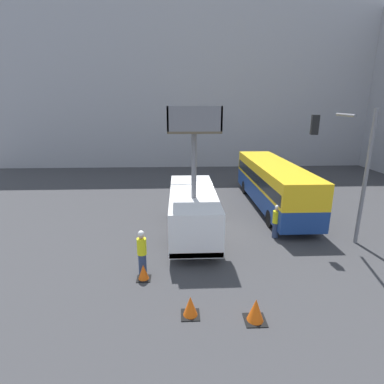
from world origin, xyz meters
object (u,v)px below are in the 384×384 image
at_px(traffic_light_pole, 349,157).
at_px(road_worker_directing, 276,222).
at_px(traffic_cone_near_truck, 143,272).
at_px(traffic_cone_mid_road, 256,311).
at_px(utility_truck, 193,207).
at_px(traffic_cone_far_side, 190,307).
at_px(city_bus, 273,182).
at_px(road_worker_near_truck, 142,252).

height_order(traffic_light_pole, road_worker_directing, traffic_light_pole).
distance_m(traffic_light_pole, road_worker_directing, 4.60).
distance_m(traffic_cone_near_truck, traffic_cone_mid_road, 4.60).
xyz_separation_m(traffic_light_pole, road_worker_directing, (-3.00, 0.59, -3.44)).
bearing_deg(traffic_light_pole, traffic_cone_near_truck, -162.00).
xyz_separation_m(road_worker_directing, traffic_cone_mid_road, (-2.59, -6.21, -0.51)).
xyz_separation_m(utility_truck, traffic_cone_near_truck, (-2.14, -4.22, -1.23)).
xyz_separation_m(traffic_cone_mid_road, traffic_cone_far_side, (-2.06, 0.34, -0.04)).
xyz_separation_m(traffic_light_pole, traffic_cone_far_side, (-7.64, -5.28, -3.99)).
bearing_deg(traffic_cone_mid_road, traffic_light_pole, 45.14).
bearing_deg(city_bus, road_worker_directing, 149.81).
height_order(city_bus, traffic_cone_near_truck, city_bus).
height_order(road_worker_near_truck, road_worker_directing, road_worker_near_truck).
xyz_separation_m(traffic_light_pole, traffic_cone_near_truck, (-9.41, -3.06, -4.02)).
bearing_deg(utility_truck, city_bus, 37.47).
distance_m(road_worker_directing, traffic_cone_mid_road, 6.75).
distance_m(traffic_cone_mid_road, traffic_cone_far_side, 2.09).
height_order(city_bus, road_worker_directing, city_bus).
distance_m(city_bus, traffic_light_pole, 6.22).
bearing_deg(utility_truck, road_worker_near_truck, -120.60).
relative_size(road_worker_directing, traffic_cone_far_side, 2.52).
bearing_deg(traffic_light_pole, traffic_cone_mid_road, -134.86).
bearing_deg(traffic_cone_mid_road, traffic_cone_far_side, 170.67).
xyz_separation_m(road_worker_directing, traffic_cone_far_side, (-4.65, -5.87, -0.55)).
bearing_deg(road_worker_near_truck, traffic_cone_mid_road, 103.35).
distance_m(utility_truck, traffic_light_pole, 7.87).
distance_m(utility_truck, traffic_cone_mid_road, 7.08).
relative_size(road_worker_near_truck, traffic_cone_mid_road, 2.39).
height_order(city_bus, traffic_cone_mid_road, city_bus).
bearing_deg(city_bus, traffic_cone_far_side, 135.46).
distance_m(city_bus, traffic_cone_near_truck, 11.50).
bearing_deg(traffic_light_pole, road_worker_directing, 168.79).
height_order(utility_truck, city_bus, utility_truck).
height_order(utility_truck, traffic_light_pole, utility_truck).
bearing_deg(utility_truck, traffic_cone_mid_road, -76.07).
xyz_separation_m(road_worker_near_truck, traffic_cone_mid_road, (3.91, -3.01, -0.57)).
bearing_deg(traffic_light_pole, utility_truck, 170.91).
distance_m(road_worker_directing, traffic_cone_far_side, 7.51).
distance_m(traffic_light_pole, traffic_cone_mid_road, 8.85).
bearing_deg(city_bus, utility_truck, 111.86).
height_order(utility_truck, road_worker_near_truck, utility_truck).
xyz_separation_m(utility_truck, traffic_cone_far_side, (-0.38, -6.44, -1.19)).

